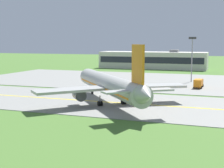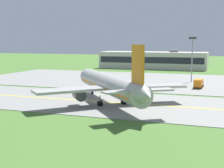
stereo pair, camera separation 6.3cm
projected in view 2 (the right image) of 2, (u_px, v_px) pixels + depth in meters
The scene contains 8 objects.
ground_plane at pixel (104, 102), 70.53m from camera, with size 500.00×500.00×0.00m, color #47702D.
taxiway_strip at pixel (104, 102), 70.52m from camera, with size 240.00×28.00×0.10m, color gray.
apron_pad at pixel (178, 82), 106.39m from camera, with size 140.00×52.00×0.10m, color gray.
taxiway_centreline at pixel (104, 102), 70.52m from camera, with size 220.00×0.60×0.01m, color yellow.
airplane_lead at pixel (110, 85), 67.92m from camera, with size 29.41×33.14×12.70m.
service_truck_fuel at pixel (199, 83), 91.94m from camera, with size 2.55×6.08×2.60m.
terminal_building at pixel (153, 60), 159.66m from camera, with size 52.21×13.99×9.39m.
apron_light_mast at pixel (192, 54), 104.97m from camera, with size 2.40×0.50×14.70m.
Camera 2 is at (24.95, -64.80, 13.12)m, focal length 51.79 mm.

